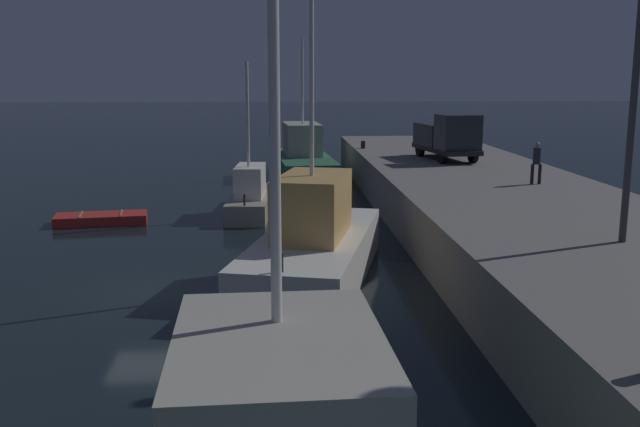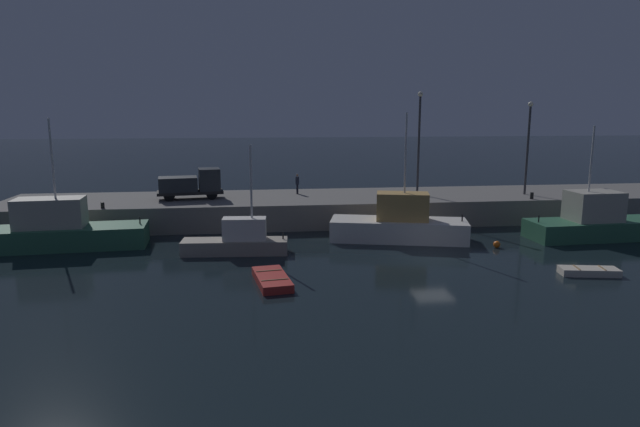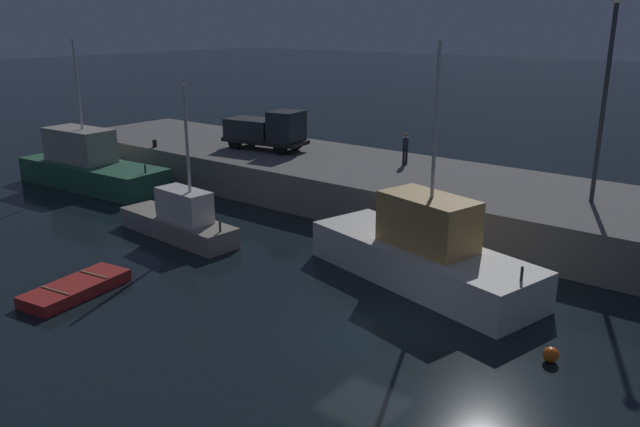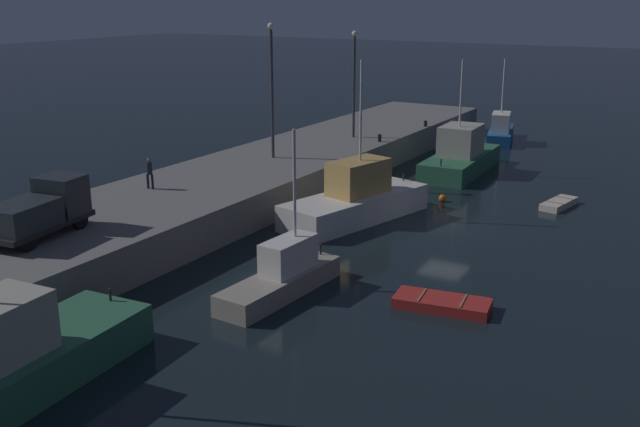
% 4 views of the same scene
% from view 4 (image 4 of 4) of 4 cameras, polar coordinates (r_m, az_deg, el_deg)
% --- Properties ---
extents(ground_plane, '(320.00, 320.00, 0.00)m').
position_cam_4_polar(ground_plane, '(42.69, 9.62, -1.17)').
color(ground_plane, black).
extents(pier_quay, '(64.18, 9.05, 2.10)m').
position_cam_4_polar(pier_quay, '(48.56, -5.45, 2.44)').
color(pier_quay, slate).
rests_on(pier_quay, ground).
extents(fishing_trawler_red, '(10.72, 4.02, 8.92)m').
position_cam_4_polar(fishing_trawler_red, '(26.67, -23.14, -10.60)').
color(fishing_trawler_red, '#2D6647').
rests_on(fishing_trawler_red, ground).
extents(fishing_boat_blue, '(10.38, 5.54, 9.28)m').
position_cam_4_polar(fishing_boat_blue, '(43.61, 2.79, 1.06)').
color(fishing_boat_blue, silver).
rests_on(fishing_boat_blue, ground).
extents(fishing_boat_white, '(10.09, 3.71, 8.35)m').
position_cam_4_polar(fishing_boat_white, '(56.21, 10.76, 4.36)').
color(fishing_boat_white, '#2D6647').
rests_on(fishing_boat_white, ground).
extents(fishing_boat_orange, '(7.54, 3.68, 7.43)m').
position_cam_4_polar(fishing_boat_orange, '(68.84, 13.73, 6.18)').
color(fishing_boat_orange, '#195193').
rests_on(fishing_boat_orange, ground).
extents(fishing_trawler_green, '(7.11, 2.32, 7.26)m').
position_cam_4_polar(fishing_trawler_green, '(32.94, -2.90, -4.76)').
color(fishing_trawler_green, gray).
rests_on(fishing_trawler_green, ground).
extents(dinghy_orange_near, '(3.43, 1.75, 0.45)m').
position_cam_4_polar(dinghy_orange_near, '(48.72, 17.90, 0.73)').
color(dinghy_orange_near, beige).
rests_on(dinghy_orange_near, ground).
extents(rowboat_white_mid, '(2.22, 4.22, 0.50)m').
position_cam_4_polar(rowboat_white_mid, '(32.04, 9.37, -6.83)').
color(rowboat_white_mid, '#B22823').
rests_on(rowboat_white_mid, ground).
extents(mooring_buoy_near, '(0.48, 0.48, 0.48)m').
position_cam_4_polar(mooring_buoy_near, '(48.13, 9.40, 1.17)').
color(mooring_buoy_near, orange).
rests_on(mooring_buoy_near, ground).
extents(lamp_post_west, '(0.44, 0.44, 8.93)m').
position_cam_4_polar(lamp_post_west, '(49.93, -3.73, 10.11)').
color(lamp_post_west, '#38383D').
rests_on(lamp_post_west, pier_quay).
extents(lamp_post_east, '(0.44, 0.44, 8.07)m').
position_cam_4_polar(lamp_post_east, '(57.45, 2.64, 10.52)').
color(lamp_post_east, '#38383D').
rests_on(lamp_post_east, pier_quay).
extents(utility_truck, '(5.60, 2.79, 2.53)m').
position_cam_4_polar(utility_truck, '(36.15, -20.69, 0.27)').
color(utility_truck, black).
rests_on(utility_truck, pier_quay).
extents(dockworker, '(0.34, 0.47, 1.78)m').
position_cam_4_polar(dockworker, '(43.31, -12.98, 3.17)').
color(dockworker, black).
rests_on(dockworker, pier_quay).
extents(bollard_west, '(0.28, 0.28, 0.55)m').
position_cam_4_polar(bollard_west, '(56.34, 4.61, 5.81)').
color(bollard_west, black).
rests_on(bollard_west, pier_quay).
extents(bollard_east, '(0.28, 0.28, 0.48)m').
position_cam_4_polar(bollard_east, '(63.40, 8.11, 6.87)').
color(bollard_east, black).
rests_on(bollard_east, pier_quay).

